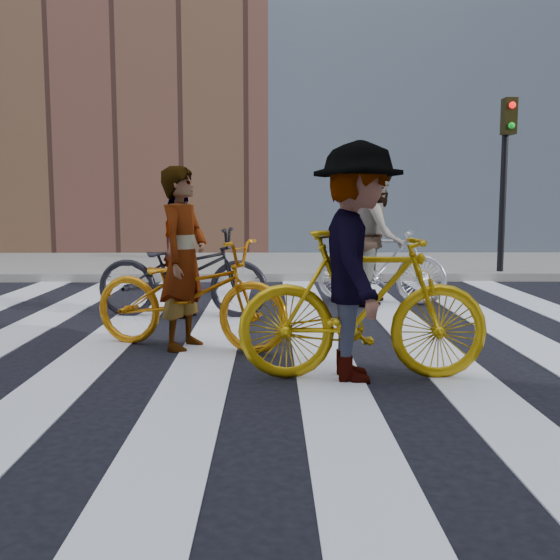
{
  "coord_description": "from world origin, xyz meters",
  "views": [
    {
      "loc": [
        0.06,
        -6.86,
        1.46
      ],
      "look_at": [
        0.16,
        0.3,
        0.6
      ],
      "focal_mm": 42.0,
      "sensor_mm": 36.0,
      "label": 1
    }
  ],
  "objects_px": {
    "bike_dark_rear": "(183,273)",
    "rider_left": "(184,258)",
    "rider_mid": "(378,237)",
    "rider_right": "(357,262)",
    "traffic_signal": "(506,157)",
    "bike_yellow_right": "(363,305)",
    "rider_rear": "(179,254)",
    "bike_yellow_left": "(189,294)",
    "bike_silver_mid": "(381,265)"
  },
  "relations": [
    {
      "from": "bike_dark_rear",
      "to": "rider_left",
      "type": "xyz_separation_m",
      "value": [
        0.25,
        -1.79,
        0.33
      ]
    },
    {
      "from": "rider_mid",
      "to": "rider_right",
      "type": "bearing_deg",
      "value": -175.67
    },
    {
      "from": "traffic_signal",
      "to": "rider_mid",
      "type": "height_order",
      "value": "traffic_signal"
    },
    {
      "from": "bike_yellow_right",
      "to": "bike_dark_rear",
      "type": "distance_m",
      "value": 3.49
    },
    {
      "from": "rider_right",
      "to": "rider_rear",
      "type": "relative_size",
      "value": 1.21
    },
    {
      "from": "rider_mid",
      "to": "bike_yellow_right",
      "type": "bearing_deg",
      "value": -174.98
    },
    {
      "from": "rider_left",
      "to": "traffic_signal",
      "type": "bearing_deg",
      "value": -21.96
    },
    {
      "from": "bike_dark_rear",
      "to": "rider_mid",
      "type": "height_order",
      "value": "rider_mid"
    },
    {
      "from": "traffic_signal",
      "to": "rider_right",
      "type": "bearing_deg",
      "value": -117.78
    },
    {
      "from": "bike_yellow_right",
      "to": "rider_left",
      "type": "height_order",
      "value": "rider_left"
    },
    {
      "from": "bike_yellow_left",
      "to": "rider_right",
      "type": "height_order",
      "value": "rider_right"
    },
    {
      "from": "bike_dark_rear",
      "to": "rider_left",
      "type": "distance_m",
      "value": 1.84
    },
    {
      "from": "bike_silver_mid",
      "to": "rider_mid",
      "type": "distance_m",
      "value": 0.41
    },
    {
      "from": "bike_silver_mid",
      "to": "rider_left",
      "type": "xyz_separation_m",
      "value": [
        -2.44,
        -2.84,
        0.35
      ]
    },
    {
      "from": "rider_right",
      "to": "rider_rear",
      "type": "xyz_separation_m",
      "value": [
        -1.87,
        2.95,
        -0.17
      ]
    },
    {
      "from": "bike_yellow_right",
      "to": "bike_dark_rear",
      "type": "height_order",
      "value": "bike_yellow_right"
    },
    {
      "from": "rider_right",
      "to": "bike_dark_rear",
      "type": "bearing_deg",
      "value": 32.51
    },
    {
      "from": "rider_left",
      "to": "bike_dark_rear",
      "type": "bearing_deg",
      "value": 28.28
    },
    {
      "from": "rider_left",
      "to": "rider_mid",
      "type": "relative_size",
      "value": 0.93
    },
    {
      "from": "traffic_signal",
      "to": "rider_mid",
      "type": "relative_size",
      "value": 1.72
    },
    {
      "from": "bike_dark_rear",
      "to": "rider_mid",
      "type": "relative_size",
      "value": 1.12
    },
    {
      "from": "rider_mid",
      "to": "rider_right",
      "type": "height_order",
      "value": "rider_right"
    },
    {
      "from": "bike_yellow_left",
      "to": "bike_yellow_right",
      "type": "xyz_separation_m",
      "value": [
        1.56,
        -1.16,
        0.07
      ]
    },
    {
      "from": "bike_yellow_left",
      "to": "rider_rear",
      "type": "relative_size",
      "value": 1.3
    },
    {
      "from": "bike_silver_mid",
      "to": "rider_mid",
      "type": "relative_size",
      "value": 0.96
    },
    {
      "from": "bike_silver_mid",
      "to": "rider_mid",
      "type": "bearing_deg",
      "value": 105.91
    },
    {
      "from": "bike_dark_rear",
      "to": "rider_right",
      "type": "relative_size",
      "value": 1.12
    },
    {
      "from": "traffic_signal",
      "to": "bike_silver_mid",
      "type": "relative_size",
      "value": 1.79
    },
    {
      "from": "traffic_signal",
      "to": "bike_dark_rear",
      "type": "bearing_deg",
      "value": -144.1
    },
    {
      "from": "bike_dark_rear",
      "to": "rider_left",
      "type": "relative_size",
      "value": 1.2
    },
    {
      "from": "traffic_signal",
      "to": "rider_right",
      "type": "xyz_separation_m",
      "value": [
        -3.63,
        -6.9,
        -1.31
      ]
    },
    {
      "from": "rider_left",
      "to": "rider_mid",
      "type": "bearing_deg",
      "value": -19.77
    },
    {
      "from": "bike_silver_mid",
      "to": "bike_yellow_right",
      "type": "relative_size",
      "value": 0.91
    },
    {
      "from": "traffic_signal",
      "to": "bike_yellow_left",
      "type": "xyz_separation_m",
      "value": [
        -5.15,
        -5.73,
        -1.73
      ]
    },
    {
      "from": "bike_dark_rear",
      "to": "rider_rear",
      "type": "xyz_separation_m",
      "value": [
        -0.05,
        0.0,
        0.23
      ]
    },
    {
      "from": "rider_left",
      "to": "rider_right",
      "type": "xyz_separation_m",
      "value": [
        1.56,
        -1.16,
        0.07
      ]
    },
    {
      "from": "bike_yellow_right",
      "to": "bike_yellow_left",
      "type": "bearing_deg",
      "value": 54.26
    },
    {
      "from": "rider_rear",
      "to": "bike_dark_rear",
      "type": "bearing_deg",
      "value": -85.34
    },
    {
      "from": "bike_yellow_left",
      "to": "bike_dark_rear",
      "type": "xyz_separation_m",
      "value": [
        -0.3,
        1.79,
        0.02
      ]
    },
    {
      "from": "traffic_signal",
      "to": "bike_yellow_right",
      "type": "bearing_deg",
      "value": -117.46
    },
    {
      "from": "rider_mid",
      "to": "rider_rear",
      "type": "bearing_deg",
      "value": 127.32
    },
    {
      "from": "rider_mid",
      "to": "rider_right",
      "type": "distance_m",
      "value": 4.09
    },
    {
      "from": "traffic_signal",
      "to": "bike_dark_rear",
      "type": "height_order",
      "value": "traffic_signal"
    },
    {
      "from": "traffic_signal",
      "to": "rider_left",
      "type": "bearing_deg",
      "value": -132.2
    },
    {
      "from": "traffic_signal",
      "to": "rider_rear",
      "type": "height_order",
      "value": "traffic_signal"
    },
    {
      "from": "bike_dark_rear",
      "to": "rider_rear",
      "type": "relative_size",
      "value": 1.35
    },
    {
      "from": "rider_right",
      "to": "traffic_signal",
      "type": "bearing_deg",
      "value": -26.89
    },
    {
      "from": "bike_yellow_left",
      "to": "rider_left",
      "type": "bearing_deg",
      "value": 110.24
    },
    {
      "from": "traffic_signal",
      "to": "bike_dark_rear",
      "type": "xyz_separation_m",
      "value": [
        -5.45,
        -3.95,
        -1.71
      ]
    },
    {
      "from": "bike_yellow_left",
      "to": "rider_left",
      "type": "height_order",
      "value": "rider_left"
    }
  ]
}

